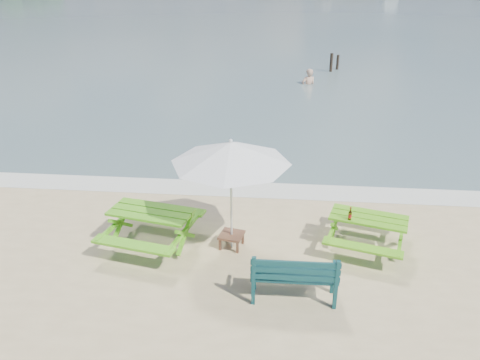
# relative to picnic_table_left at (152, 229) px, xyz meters

# --- Properties ---
(foam_strip) EXTENTS (22.00, 0.90, 0.01)m
(foam_strip) POSITION_rel_picnic_table_left_xyz_m (1.90, 2.74, -0.37)
(foam_strip) COLOR silver
(foam_strip) RESTS_ON ground
(picnic_table_left) EXTENTS (1.97, 2.12, 0.78)m
(picnic_table_left) POSITION_rel_picnic_table_left_xyz_m (0.00, 0.00, 0.00)
(picnic_table_left) COLOR #4FA318
(picnic_table_left) RESTS_ON ground
(picnic_table_right) EXTENTS (1.87, 1.98, 0.70)m
(picnic_table_right) POSITION_rel_picnic_table_left_xyz_m (4.28, 0.29, -0.04)
(picnic_table_right) COLOR #5BAB19
(picnic_table_right) RESTS_ON ground
(park_bench) EXTENTS (1.45, 0.51, 0.89)m
(park_bench) POSITION_rel_picnic_table_left_xyz_m (2.81, -1.43, -0.10)
(park_bench) COLOR #0D3638
(park_bench) RESTS_ON ground
(side_table) EXTENTS (0.54, 0.54, 0.30)m
(side_table) POSITION_rel_picnic_table_left_xyz_m (1.59, 0.07, -0.22)
(side_table) COLOR brown
(side_table) RESTS_ON ground
(patio_umbrella) EXTENTS (2.70, 2.70, 2.25)m
(patio_umbrella) POSITION_rel_picnic_table_left_xyz_m (1.59, 0.07, 1.67)
(patio_umbrella) COLOR silver
(patio_umbrella) RESTS_ON ground
(beer_bottle) EXTENTS (0.07, 0.07, 0.27)m
(beer_bottle) POSITION_rel_picnic_table_left_xyz_m (3.89, 0.14, 0.42)
(beer_bottle) COLOR brown
(beer_bottle) RESTS_ON picnic_table_right
(swimmer) EXTENTS (0.80, 0.67, 1.89)m
(swimmer) POSITION_rel_picnic_table_left_xyz_m (3.72, 14.73, -0.59)
(swimmer) COLOR tan
(swimmer) RESTS_ON ground
(mooring_pilings) EXTENTS (0.55, 0.75, 1.17)m
(mooring_pilings) POSITION_rel_picnic_table_left_xyz_m (5.18, 18.02, -0.02)
(mooring_pilings) COLOR black
(mooring_pilings) RESTS_ON ground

